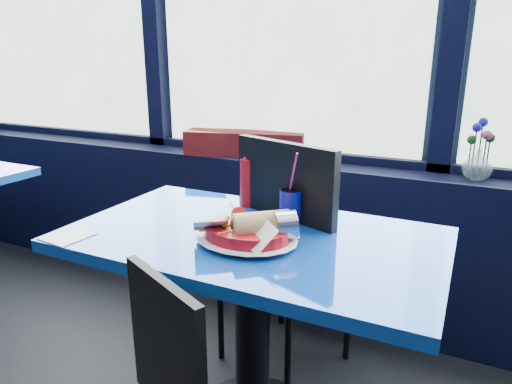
# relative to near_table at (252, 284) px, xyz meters

# --- Properties ---
(window_sill) EXTENTS (5.00, 0.26, 0.80)m
(window_sill) POSITION_rel_near_table_xyz_m (-0.30, 0.87, -0.17)
(window_sill) COLOR black
(window_sill) RESTS_ON ground
(near_table) EXTENTS (1.20, 0.70, 0.75)m
(near_table) POSITION_rel_near_table_xyz_m (0.00, 0.00, 0.00)
(near_table) COLOR black
(near_table) RESTS_ON ground
(chair_near_back) EXTENTS (0.59, 0.59, 1.02)m
(chair_near_back) POSITION_rel_near_table_xyz_m (-0.01, 0.32, 0.02)
(chair_near_back) COLOR black
(chair_near_back) RESTS_ON ground
(planter_box) EXTENTS (0.65, 0.30, 0.13)m
(planter_box) POSITION_rel_near_table_xyz_m (-0.48, 0.88, 0.29)
(planter_box) COLOR maroon
(planter_box) RESTS_ON window_sill
(flower_vase) EXTENTS (0.14, 0.15, 0.26)m
(flower_vase) POSITION_rel_near_table_xyz_m (0.63, 0.86, 0.31)
(flower_vase) COLOR silver
(flower_vase) RESTS_ON window_sill
(food_basket) EXTENTS (0.33, 0.33, 0.11)m
(food_basket) POSITION_rel_near_table_xyz_m (0.02, -0.08, 0.22)
(food_basket) COLOR #BA0C15
(food_basket) RESTS_ON near_table
(ketchup_bottle) EXTENTS (0.06, 0.06, 0.24)m
(ketchup_bottle) POSITION_rel_near_table_xyz_m (-0.14, 0.26, 0.29)
(ketchup_bottle) COLOR #BA0C15
(ketchup_bottle) RESTS_ON near_table
(soda_cup) EXTENTS (0.08, 0.08, 0.25)m
(soda_cup) POSITION_rel_near_table_xyz_m (0.07, 0.14, 0.25)
(soda_cup) COLOR #0C1085
(soda_cup) RESTS_ON near_table
(napkin) EXTENTS (0.14, 0.14, 0.00)m
(napkin) POSITION_rel_near_table_xyz_m (-0.52, -0.28, 0.18)
(napkin) COLOR white
(napkin) RESTS_ON near_table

